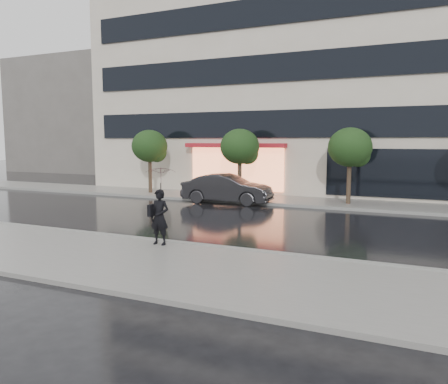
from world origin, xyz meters
The scene contains 12 objects.
ground centered at (0.00, 0.00, 0.00)m, with size 120.00×120.00×0.00m, color black.
sidewalk_near centered at (0.00, -3.25, 0.06)m, with size 60.00×4.50×0.12m, color slate.
sidewalk_far centered at (0.00, 10.25, 0.06)m, with size 60.00×3.50×0.12m, color slate.
curb_near centered at (0.00, -1.00, 0.07)m, with size 60.00×0.25×0.14m, color gray.
curb_far centered at (0.00, 8.50, 0.07)m, with size 60.00×0.25×0.14m, color gray.
office_building centered at (0.00, 17.97, 9.00)m, with size 30.00×12.76×18.00m.
bg_building_left centered at (-28.00, 26.00, 6.00)m, with size 14.00×10.00×12.00m, color #59544F.
tree_far_west centered at (-8.94, 10.03, 2.92)m, with size 2.20×2.20×3.99m.
tree_mid_west centered at (-2.94, 10.03, 2.92)m, with size 2.20×2.20×3.99m.
tree_mid_east centered at (3.06, 10.03, 2.92)m, with size 2.20×2.20×3.99m.
parked_car centered at (-3.03, 8.30, 0.78)m, with size 1.66×4.75×1.57m, color black.
pedestrian_with_umbrella centered at (-0.98, -1.50, 1.70)m, with size 0.96×0.97×2.42m.
Camera 1 is at (6.20, -12.79, 3.32)m, focal length 35.00 mm.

